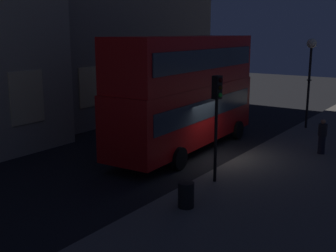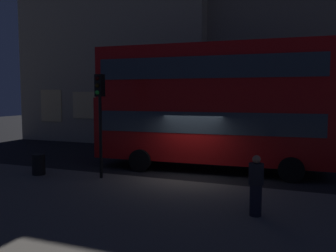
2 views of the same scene
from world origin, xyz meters
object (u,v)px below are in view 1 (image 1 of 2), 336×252
object	(u,v)px
pedestrian	(322,136)
street_lamp	(311,59)
traffic_light_near_kerb	(217,106)
traffic_light_far_side	(221,72)
litter_bin	(186,195)
double_decker_bus	(186,88)

from	to	relation	value
pedestrian	street_lamp	bearing A→B (deg)	38.32
traffic_light_near_kerb	street_lamp	xyz separation A→B (m)	(11.33, 0.09, 1.14)
traffic_light_far_side	street_lamp	bearing A→B (deg)	80.98
traffic_light_near_kerb	traffic_light_far_side	world-z (taller)	traffic_light_far_side
pedestrian	litter_bin	distance (m)	9.08
street_lamp	litter_bin	size ratio (longest dim) A/B	6.25
litter_bin	traffic_light_far_side	bearing A→B (deg)	24.57
traffic_light_near_kerb	traffic_light_far_side	xyz separation A→B (m)	(12.83, 6.69, -0.01)
street_lamp	litter_bin	bearing A→B (deg)	-177.97
double_decker_bus	litter_bin	bearing A→B (deg)	-150.30
traffic_light_far_side	traffic_light_near_kerb	bearing A→B (deg)	31.39
street_lamp	pedestrian	world-z (taller)	street_lamp
traffic_light_far_side	litter_bin	size ratio (longest dim) A/B	5.01
double_decker_bus	pedestrian	distance (m)	6.71
street_lamp	litter_bin	distance (m)	14.48
traffic_light_near_kerb	pedestrian	size ratio (longest dim) A/B	2.45
double_decker_bus	traffic_light_near_kerb	distance (m)	4.91
pedestrian	litter_bin	world-z (taller)	pedestrian
litter_bin	double_decker_bus	bearing A→B (deg)	32.71
traffic_light_far_side	pedestrian	bearing A→B (deg)	57.17
double_decker_bus	traffic_light_near_kerb	size ratio (longest dim) A/B	2.59
street_lamp	double_decker_bus	bearing A→B (deg)	156.58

